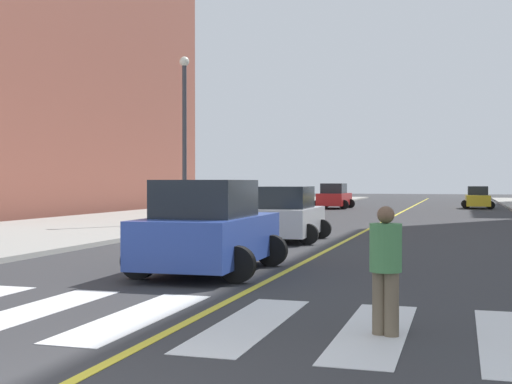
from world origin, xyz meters
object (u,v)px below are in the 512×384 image
object	(u,v)px
car_yellow_fourth	(478,198)
car_blue_third	(209,229)
street_lamp	(184,125)
car_silver_nearest	(287,215)
car_red_second	(334,197)
pedestrian_crossing	(386,264)

from	to	relation	value
car_yellow_fourth	car_blue_third	bearing A→B (deg)	79.35
street_lamp	car_silver_nearest	bearing A→B (deg)	-43.13
car_silver_nearest	car_red_second	bearing A→B (deg)	95.51
car_red_second	car_blue_third	bearing A→B (deg)	-82.79
car_silver_nearest	car_red_second	world-z (taller)	car_red_second
car_blue_third	street_lamp	size ratio (longest dim) A/B	0.63
car_blue_third	street_lamp	bearing A→B (deg)	113.24
car_blue_third	car_yellow_fourth	bearing A→B (deg)	79.26
pedestrian_crossing	street_lamp	bearing A→B (deg)	141.09
car_red_second	street_lamp	xyz separation A→B (m)	(-2.79, -22.81, 3.72)
car_silver_nearest	car_blue_third	bearing A→B (deg)	-89.31
car_red_second	car_blue_third	distance (m)	37.42
car_silver_nearest	pedestrian_crossing	xyz separation A→B (m)	(4.82, -13.82, 0.07)
car_silver_nearest	street_lamp	size ratio (longest dim) A/B	0.56
pedestrian_crossing	street_lamp	size ratio (longest dim) A/B	0.23
car_silver_nearest	car_blue_third	world-z (taller)	car_blue_third
car_silver_nearest	pedestrian_crossing	distance (m)	14.63
street_lamp	car_red_second	bearing A→B (deg)	83.02
car_silver_nearest	street_lamp	world-z (taller)	street_lamp
car_red_second	car_yellow_fourth	distance (m)	10.93
car_yellow_fourth	pedestrian_crossing	size ratio (longest dim) A/B	2.21
street_lamp	pedestrian_crossing	bearing A→B (deg)	-60.59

